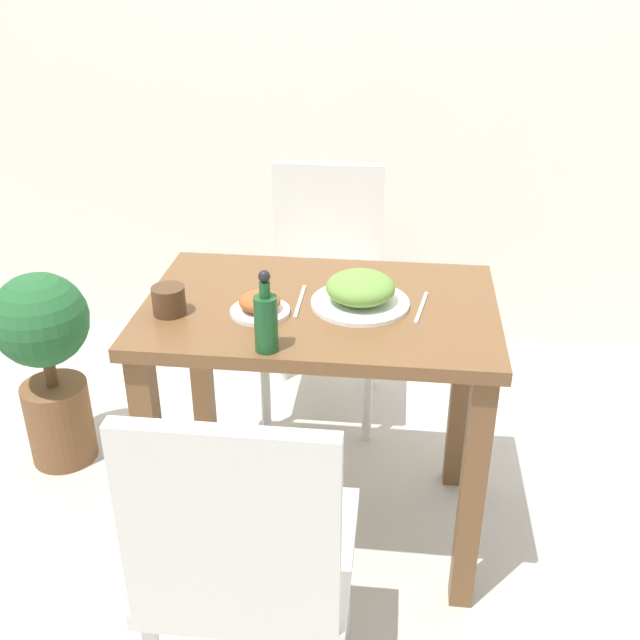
{
  "coord_description": "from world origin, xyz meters",
  "views": [
    {
      "loc": [
        0.2,
        -1.74,
        1.61
      ],
      "look_at": [
        0.0,
        0.0,
        0.7
      ],
      "focal_mm": 42.0,
      "sensor_mm": 36.0,
      "label": 1
    }
  ],
  "objects_px": {
    "side_plate": "(260,305)",
    "sauce_bottle": "(266,320)",
    "food_plate": "(360,291)",
    "chair_near": "(246,556)",
    "potted_plant_left": "(47,355)",
    "chair_far": "(324,278)",
    "drink_cup": "(169,300)"
  },
  "relations": [
    {
      "from": "chair_near",
      "to": "side_plate",
      "type": "distance_m",
      "value": 0.64
    },
    {
      "from": "side_plate",
      "to": "drink_cup",
      "type": "relative_size",
      "value": 1.81
    },
    {
      "from": "chair_far",
      "to": "food_plate",
      "type": "height_order",
      "value": "chair_far"
    },
    {
      "from": "chair_near",
      "to": "food_plate",
      "type": "relative_size",
      "value": 3.49
    },
    {
      "from": "chair_far",
      "to": "sauce_bottle",
      "type": "distance_m",
      "value": 1.02
    },
    {
      "from": "side_plate",
      "to": "potted_plant_left",
      "type": "height_order",
      "value": "side_plate"
    },
    {
      "from": "sauce_bottle",
      "to": "potted_plant_left",
      "type": "xyz_separation_m",
      "value": [
        -0.82,
        0.49,
        -0.43
      ]
    },
    {
      "from": "chair_far",
      "to": "drink_cup",
      "type": "height_order",
      "value": "chair_far"
    },
    {
      "from": "chair_near",
      "to": "drink_cup",
      "type": "relative_size",
      "value": 10.61
    },
    {
      "from": "chair_near",
      "to": "drink_cup",
      "type": "distance_m",
      "value": 0.69
    },
    {
      "from": "chair_far",
      "to": "side_plate",
      "type": "xyz_separation_m",
      "value": [
        -0.08,
        -0.78,
        0.27
      ]
    },
    {
      "from": "side_plate",
      "to": "sauce_bottle",
      "type": "bearing_deg",
      "value": -74.65
    },
    {
      "from": "chair_near",
      "to": "drink_cup",
      "type": "bearing_deg",
      "value": -61.78
    },
    {
      "from": "side_plate",
      "to": "chair_near",
      "type": "bearing_deg",
      "value": -83.14
    },
    {
      "from": "sauce_bottle",
      "to": "potted_plant_left",
      "type": "bearing_deg",
      "value": 149.2
    },
    {
      "from": "chair_far",
      "to": "sauce_bottle",
      "type": "xyz_separation_m",
      "value": [
        -0.03,
        -0.97,
        0.33
      ]
    },
    {
      "from": "chair_near",
      "to": "sauce_bottle",
      "type": "bearing_deg",
      "value": -87.12
    },
    {
      "from": "drink_cup",
      "to": "potted_plant_left",
      "type": "relative_size",
      "value": 0.12
    },
    {
      "from": "side_plate",
      "to": "drink_cup",
      "type": "height_order",
      "value": "drink_cup"
    },
    {
      "from": "food_plate",
      "to": "potted_plant_left",
      "type": "distance_m",
      "value": 1.11
    },
    {
      "from": "side_plate",
      "to": "sauce_bottle",
      "type": "xyz_separation_m",
      "value": [
        0.05,
        -0.18,
        0.05
      ]
    },
    {
      "from": "chair_far",
      "to": "potted_plant_left",
      "type": "distance_m",
      "value": 0.98
    },
    {
      "from": "chair_near",
      "to": "sauce_bottle",
      "type": "xyz_separation_m",
      "value": [
        -0.02,
        0.4,
        0.33
      ]
    },
    {
      "from": "chair_near",
      "to": "sauce_bottle",
      "type": "distance_m",
      "value": 0.51
    },
    {
      "from": "sauce_bottle",
      "to": "drink_cup",
      "type": "bearing_deg",
      "value": 150.59
    },
    {
      "from": "food_plate",
      "to": "sauce_bottle",
      "type": "relative_size",
      "value": 1.28
    },
    {
      "from": "side_plate",
      "to": "sauce_bottle",
      "type": "relative_size",
      "value": 0.76
    },
    {
      "from": "chair_far",
      "to": "side_plate",
      "type": "distance_m",
      "value": 0.83
    },
    {
      "from": "chair_far",
      "to": "sauce_bottle",
      "type": "bearing_deg",
      "value": -91.77
    },
    {
      "from": "food_plate",
      "to": "chair_near",
      "type": "bearing_deg",
      "value": -105.31
    },
    {
      "from": "food_plate",
      "to": "potted_plant_left",
      "type": "height_order",
      "value": "food_plate"
    },
    {
      "from": "food_plate",
      "to": "drink_cup",
      "type": "bearing_deg",
      "value": -168.09
    }
  ]
}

